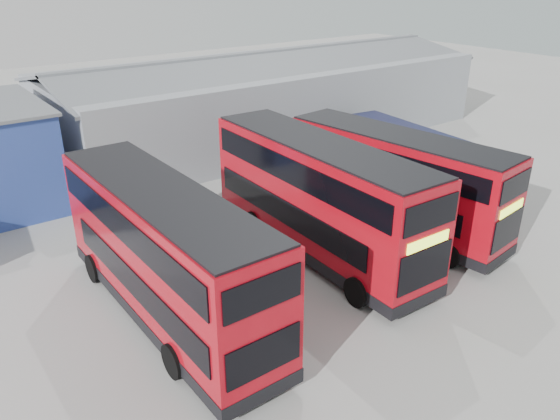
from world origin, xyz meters
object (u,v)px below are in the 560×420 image
at_px(double_decker_centre, 318,200).
at_px(single_decker_blue, 413,154).
at_px(maintenance_shed, 268,98).
at_px(double_decker_right, 395,183).
at_px(double_decker_left, 166,256).

relative_size(double_decker_centre, single_decker_blue, 1.16).
bearing_deg(maintenance_shed, single_decker_blue, -82.72).
xyz_separation_m(double_decker_centre, double_decker_right, (4.27, -0.31, -0.17)).
xyz_separation_m(maintenance_shed, single_decker_blue, (1.56, -12.25, -1.26)).
relative_size(maintenance_shed, double_decker_right, 2.77).
distance_m(double_decker_left, double_decker_right, 11.41).
xyz_separation_m(maintenance_shed, double_decker_right, (-4.58, -16.36, -0.33)).
xyz_separation_m(double_decker_right, single_decker_blue, (6.14, 4.11, -0.93)).
distance_m(maintenance_shed, double_decker_left, 23.03).
relative_size(double_decker_left, double_decker_right, 1.04).
distance_m(double_decker_centre, double_decker_right, 4.28).
distance_m(double_decker_left, double_decker_centre, 7.16).
xyz_separation_m(maintenance_shed, double_decker_left, (-15.98, -16.59, -0.21)).
relative_size(maintenance_shed, double_decker_centre, 2.61).
bearing_deg(double_decker_left, double_decker_right, -179.18).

